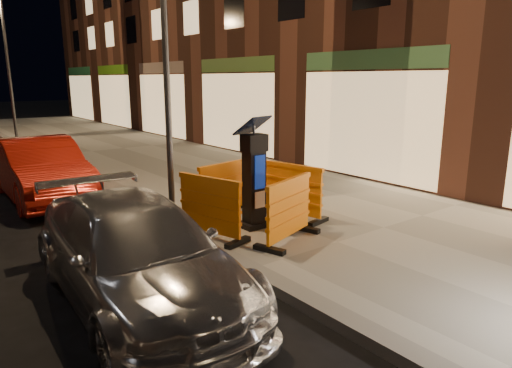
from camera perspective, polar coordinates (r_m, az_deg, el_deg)
ground_plane at (r=6.76m, az=-0.19°, el=-11.61°), size 120.00×120.00×0.00m
sidewalk at (r=8.76m, az=15.66°, el=-5.72°), size 6.00×60.00×0.15m
kerb at (r=6.73m, az=-0.19°, el=-11.03°), size 0.30×60.00×0.15m
parking_kiosk at (r=8.21m, az=-0.24°, el=1.00°), size 0.73×0.73×1.92m
barrier_front at (r=7.60m, az=4.12°, el=-3.31°), size 1.48×0.97×1.07m
barrier_back at (r=9.06m, az=-3.90°, el=-0.63°), size 1.45×0.81×1.07m
barrier_kerbside at (r=7.79m, az=-5.81°, el=-2.94°), size 0.91×1.47×1.07m
barrier_bldgside at (r=8.90m, az=4.62°, el=-0.89°), size 0.83×1.46×1.07m
car_silver at (r=6.33m, az=-14.35°, el=-13.88°), size 2.07×4.60×1.31m
car_red at (r=12.02m, az=-24.92°, el=-1.76°), size 1.59×4.43×1.45m
street_lamp_mid at (r=8.83m, az=-11.20°, el=14.95°), size 0.12×0.12×6.00m
street_lamp_far at (r=23.22m, az=-28.51°, el=12.33°), size 0.12×0.12×6.00m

